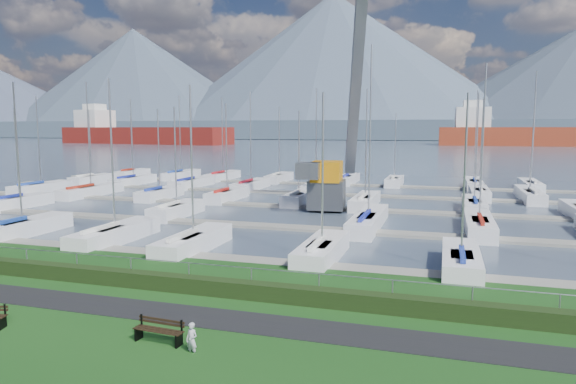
% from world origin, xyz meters
% --- Properties ---
extents(path, '(160.00, 2.00, 0.04)m').
position_xyz_m(path, '(0.00, -3.00, 0.01)').
color(path, black).
rests_on(path, grass).
extents(water, '(800.00, 540.00, 0.20)m').
position_xyz_m(water, '(0.00, 260.00, -0.40)').
color(water, '#424F60').
extents(hedge, '(80.00, 0.70, 0.70)m').
position_xyz_m(hedge, '(0.00, -0.40, 0.35)').
color(hedge, black).
rests_on(hedge, grass).
extents(fence, '(80.00, 0.04, 0.04)m').
position_xyz_m(fence, '(0.00, 0.00, 1.20)').
color(fence, gray).
rests_on(fence, grass).
extents(foothill, '(900.00, 80.00, 12.00)m').
position_xyz_m(foothill, '(0.00, 330.00, 6.00)').
color(foothill, '#455565').
rests_on(foothill, water).
extents(mountains, '(1190.00, 360.00, 115.00)m').
position_xyz_m(mountains, '(7.35, 404.62, 46.68)').
color(mountains, '#434C62').
rests_on(mountains, water).
extents(docks, '(90.00, 41.60, 0.25)m').
position_xyz_m(docks, '(0.00, 26.00, -0.22)').
color(docks, slate).
rests_on(docks, water).
extents(bench_right, '(1.82, 0.54, 0.85)m').
position_xyz_m(bench_right, '(0.79, -5.52, 0.42)').
color(bench_right, black).
rests_on(bench_right, grass).
extents(person, '(0.47, 0.36, 1.14)m').
position_xyz_m(person, '(2.21, -5.91, 0.57)').
color(person, '#B5B4BB').
rests_on(person, grass).
extents(crane, '(6.11, 13.23, 22.35)m').
position_xyz_m(crane, '(0.13, 26.37, 5.33)').
color(crane, '#54575C').
rests_on(crane, water).
extents(cargo_ship_west, '(90.45, 30.56, 21.50)m').
position_xyz_m(cargo_ship_west, '(-131.46, 195.36, 3.65)').
color(cargo_ship_west, maroon).
rests_on(cargo_ship_west, water).
extents(cargo_ship_mid, '(91.62, 19.35, 21.50)m').
position_xyz_m(cargo_ship_mid, '(48.58, 218.35, 3.62)').
color(cargo_ship_mid, maroon).
rests_on(cargo_ship_mid, water).
extents(sailboat_fleet, '(75.62, 49.74, 13.77)m').
position_xyz_m(sailboat_fleet, '(-1.02, 29.27, 5.42)').
color(sailboat_fleet, '#1B3F98').
rests_on(sailboat_fleet, water).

